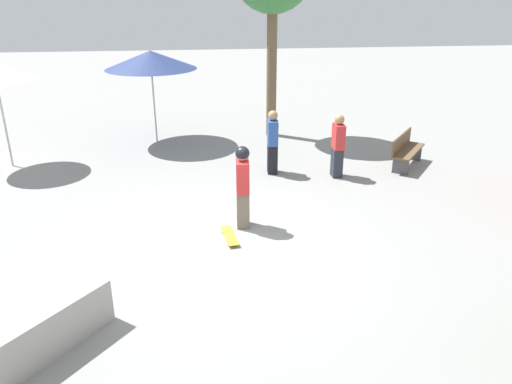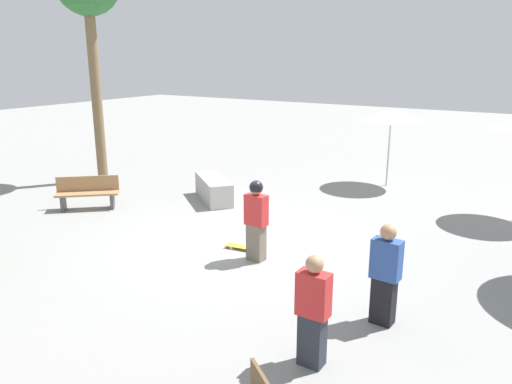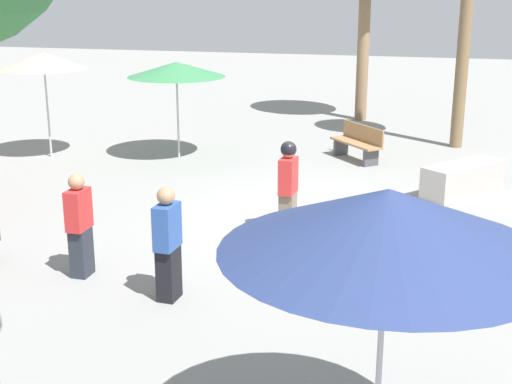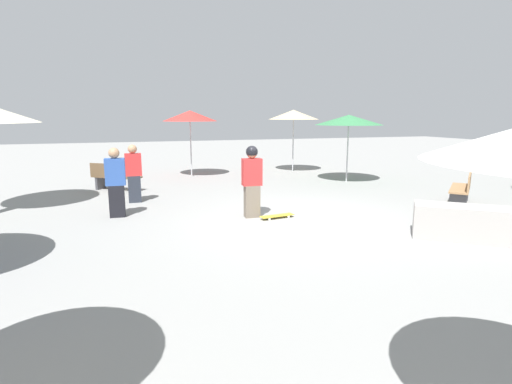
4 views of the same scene
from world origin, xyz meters
The scene contains 10 objects.
ground_plane centered at (0.00, 0.00, 0.00)m, with size 60.00×60.00×0.00m, color gray.
skater_main centered at (-0.87, 0.60, 0.88)m, with size 0.45×0.27×1.63m.
skateboard centered at (-0.37, 0.30, 0.06)m, with size 0.82×0.31×0.07m.
concrete_ledge centered at (2.39, -2.33, 0.32)m, with size 1.87×1.69×0.64m.
bench_far centered at (4.72, 0.07, 0.43)m, with size 1.49×1.39×0.85m.
shade_umbrella_tan centered at (3.18, 7.42, 2.34)m, with size 2.07×2.07×2.53m.
shade_umbrella_green centered at (3.88, 4.34, 2.15)m, with size 2.34×2.34×2.33m.
shade_umbrella_navy centered at (-6.91, -1.43, 2.41)m, with size 2.62×2.62×2.66m.
bystander_watching centered at (-3.35, 3.15, 0.77)m, with size 0.42×0.24×1.55m.
bystander_far centered at (-3.79, 1.62, 0.79)m, with size 0.45×0.27×1.59m.
Camera 3 is at (-12.11, -1.75, 4.16)m, focal length 50.00 mm.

